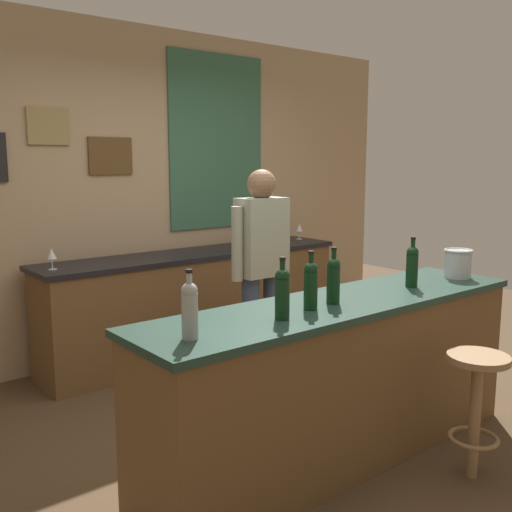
% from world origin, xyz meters
% --- Properties ---
extents(ground_plane, '(10.00, 10.00, 0.00)m').
position_xyz_m(ground_plane, '(0.00, 0.00, 0.00)').
color(ground_plane, '#4C3823').
extents(back_wall, '(6.00, 0.09, 2.80)m').
position_xyz_m(back_wall, '(0.01, 2.03, 1.42)').
color(back_wall, tan).
rests_on(back_wall, ground_plane).
extents(bar_counter, '(2.49, 0.60, 0.92)m').
position_xyz_m(bar_counter, '(0.00, -0.40, 0.46)').
color(bar_counter, brown).
rests_on(bar_counter, ground_plane).
extents(side_counter, '(2.79, 0.56, 0.90)m').
position_xyz_m(side_counter, '(0.40, 1.65, 0.45)').
color(side_counter, brown).
rests_on(side_counter, ground_plane).
extents(bartender, '(0.52, 0.21, 1.62)m').
position_xyz_m(bartender, '(0.30, 0.65, 0.94)').
color(bartender, '#384766').
rests_on(bartender, ground_plane).
extents(bar_stool, '(0.32, 0.32, 0.68)m').
position_xyz_m(bar_stool, '(0.40, -1.01, 0.46)').
color(bar_stool, olive).
rests_on(bar_stool, ground_plane).
extents(wine_bottle_a, '(0.07, 0.07, 0.31)m').
position_xyz_m(wine_bottle_a, '(-1.03, -0.47, 1.06)').
color(wine_bottle_a, '#999E99').
rests_on(wine_bottle_a, bar_counter).
extents(wine_bottle_b, '(0.07, 0.07, 0.31)m').
position_xyz_m(wine_bottle_b, '(-0.51, -0.49, 1.06)').
color(wine_bottle_b, black).
rests_on(wine_bottle_b, bar_counter).
extents(wine_bottle_c, '(0.07, 0.07, 0.31)m').
position_xyz_m(wine_bottle_c, '(-0.27, -0.44, 1.06)').
color(wine_bottle_c, black).
rests_on(wine_bottle_c, bar_counter).
extents(wine_bottle_d, '(0.07, 0.07, 0.31)m').
position_xyz_m(wine_bottle_d, '(-0.08, -0.42, 1.06)').
color(wine_bottle_d, black).
rests_on(wine_bottle_d, bar_counter).
extents(wine_bottle_e, '(0.07, 0.07, 0.31)m').
position_xyz_m(wine_bottle_e, '(0.60, -0.43, 1.06)').
color(wine_bottle_e, black).
rests_on(wine_bottle_e, bar_counter).
extents(ice_bucket, '(0.19, 0.19, 0.19)m').
position_xyz_m(ice_bucket, '(1.07, -0.45, 1.02)').
color(ice_bucket, '#B7BABF').
rests_on(ice_bucket, bar_counter).
extents(wine_glass_a, '(0.07, 0.07, 0.16)m').
position_xyz_m(wine_glass_a, '(-0.86, 1.61, 1.01)').
color(wine_glass_a, silver).
rests_on(wine_glass_a, side_counter).
extents(wine_glass_b, '(0.07, 0.07, 0.16)m').
position_xyz_m(wine_glass_b, '(1.66, 1.70, 1.01)').
color(wine_glass_b, silver).
rests_on(wine_glass_b, side_counter).
extents(coffee_mug, '(0.12, 0.08, 0.09)m').
position_xyz_m(coffee_mug, '(1.06, 1.70, 0.95)').
color(coffee_mug, '#B2332D').
rests_on(coffee_mug, side_counter).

